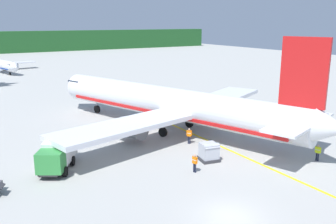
% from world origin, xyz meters
% --- Properties ---
extents(ground, '(240.00, 320.00, 0.20)m').
position_xyz_m(ground, '(0.00, 48.00, -0.10)').
color(ground, '#A8A8A3').
extents(airliner_foreground, '(33.88, 40.45, 11.90)m').
position_xyz_m(airliner_foreground, '(7.31, 19.92, 3.39)').
color(airliner_foreground, silver).
rests_on(airliner_foreground, ground).
extents(service_truck_baggage, '(4.86, 6.06, 2.72)m').
position_xyz_m(service_truck_baggage, '(-8.00, 14.81, 1.52)').
color(service_truck_baggage, '#338C3F').
rests_on(service_truck_baggage, ground).
extents(cargo_container_near, '(2.06, 2.06, 1.88)m').
position_xyz_m(cargo_container_near, '(5.12, 9.24, 0.88)').
color(cargo_container_near, '#333338').
rests_on(cargo_container_near, ground).
extents(crew_marshaller, '(0.55, 0.43, 1.63)m').
position_xyz_m(crew_marshaller, '(13.98, 14.06, 0.96)').
color(crew_marshaller, '#191E33').
rests_on(crew_marshaller, ground).
extents(crew_loader_left, '(0.49, 0.47, 1.78)m').
position_xyz_m(crew_loader_left, '(6.34, 14.46, 1.06)').
color(crew_loader_left, '#191E33').
rests_on(crew_loader_left, ground).
extents(crew_loader_right, '(0.33, 0.62, 1.71)m').
position_xyz_m(crew_loader_right, '(2.28, 7.61, 1.01)').
color(crew_loader_right, '#191E33').
rests_on(crew_loader_right, ground).
extents(crew_supervisor, '(0.30, 0.62, 1.63)m').
position_xyz_m(crew_supervisor, '(14.19, 3.77, 0.96)').
color(crew_supervisor, '#191E33').
rests_on(crew_supervisor, ground).
extents(apron_guide_line, '(0.30, 60.00, 0.01)m').
position_xyz_m(apron_guide_line, '(8.80, 15.46, 0.01)').
color(apron_guide_line, yellow).
rests_on(apron_guide_line, ground).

